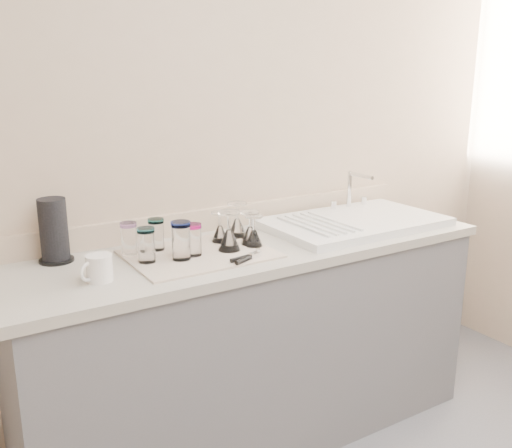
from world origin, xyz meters
TOP-DOWN VIEW (x-y plane):
  - counter_unit at (0.00, 1.20)m, footprint 2.06×0.62m
  - sink_unit at (0.55, 1.20)m, footprint 0.82×0.50m
  - dish_towel at (-0.26, 1.19)m, footprint 0.55×0.42m
  - tumbler_teal at (-0.49, 1.31)m, footprint 0.06×0.06m
  - tumbler_cyan at (-0.38, 1.32)m, footprint 0.06×0.06m
  - tumbler_magenta at (-0.47, 1.19)m, footprint 0.07×0.07m
  - tumbler_blue at (-0.35, 1.15)m, footprint 0.07×0.07m
  - tumbler_lavender at (-0.29, 1.17)m, footprint 0.06×0.06m
  - goblet_back_left at (-0.11, 1.28)m, footprint 0.07×0.07m
  - goblet_back_right at (-0.01, 1.31)m, footprint 0.08×0.08m
  - goblet_front_left at (-0.14, 1.16)m, footprint 0.09×0.09m
  - goblet_front_right at (-0.03, 1.15)m, footprint 0.07×0.07m
  - goblet_extra at (-0.02, 1.19)m, footprint 0.08×0.08m
  - can_opener at (-0.14, 1.02)m, footprint 0.14×0.07m
  - white_mug at (-0.68, 1.11)m, footprint 0.14×0.12m
  - paper_towel_roll at (-0.75, 1.40)m, footprint 0.13×0.13m

SIDE VIEW (x-z plane):
  - counter_unit at x=0.00m, z-range 0.00..0.90m
  - dish_towel at x=-0.26m, z-range 0.90..0.91m
  - can_opener at x=-0.14m, z-range 0.91..0.93m
  - sink_unit at x=0.55m, z-range 0.81..1.03m
  - white_mug at x=-0.68m, z-range 0.90..0.99m
  - goblet_back_left at x=-0.11m, z-range 0.89..1.02m
  - goblet_front_right at x=-0.03m, z-range 0.89..1.02m
  - goblet_extra at x=-0.02m, z-range 0.89..1.02m
  - goblet_back_right at x=-0.01m, z-range 0.88..1.03m
  - goblet_front_left at x=-0.14m, z-range 0.88..1.04m
  - tumbler_lavender at x=-0.29m, z-range 0.91..1.03m
  - tumbler_cyan at x=-0.38m, z-range 0.91..1.04m
  - tumbler_teal at x=-0.49m, z-range 0.91..1.04m
  - tumbler_magenta at x=-0.47m, z-range 0.91..1.04m
  - tumbler_blue at x=-0.35m, z-range 0.91..1.06m
  - paper_towel_roll at x=-0.75m, z-range 0.90..1.14m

